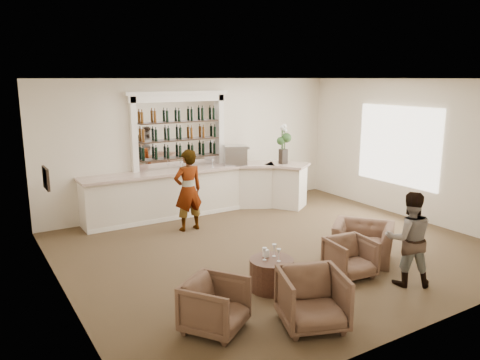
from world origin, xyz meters
name	(u,v)px	position (x,y,z in m)	size (l,w,h in m)	color
ground	(276,248)	(0.00, 0.00, 0.00)	(8.00, 8.00, 0.00)	brown
room_shell	(264,127)	(0.16, 0.71, 2.34)	(8.04, 7.02, 3.32)	beige
bar_counter	(200,191)	(-0.16, 3.00, 0.57)	(5.72, 1.80, 1.14)	white
back_bar_alcove	(179,131)	(-0.50, 3.41, 2.03)	(2.64, 0.25, 3.00)	white
cocktail_table	(272,274)	(-1.14, -1.43, 0.25)	(0.71, 0.71, 0.50)	#4B2D20
sommelier	(188,190)	(-0.98, 1.97, 0.90)	(0.66, 0.43, 1.81)	gray
guest	(409,239)	(0.85, -2.44, 0.78)	(0.76, 0.59, 1.56)	gray
armchair_left	(215,305)	(-2.51, -2.07, 0.35)	(0.76, 0.78, 0.71)	brown
armchair_center	(312,299)	(-1.34, -2.66, 0.39)	(0.84, 0.86, 0.78)	brown
armchair_right	(350,257)	(0.29, -1.72, 0.33)	(0.71, 0.73, 0.66)	brown
armchair_far	(363,242)	(1.02, -1.31, 0.35)	(1.06, 0.93, 0.69)	brown
espresso_machine	(235,155)	(0.85, 3.00, 1.39)	(0.56, 0.47, 0.49)	#BABBBF
flower_vase	(283,142)	(1.96, 2.45, 1.71)	(0.27, 0.27, 1.02)	black
wine_glass_bar_left	(213,163)	(0.17, 2.96, 1.25)	(0.07, 0.07, 0.21)	white
wine_glass_bar_right	(181,166)	(-0.63, 3.05, 1.25)	(0.07, 0.07, 0.21)	white
wine_glass_tbl_a	(265,254)	(-1.26, -1.40, 0.60)	(0.07, 0.07, 0.21)	white
wine_glass_tbl_b	(274,250)	(-1.04, -1.35, 0.60)	(0.07, 0.07, 0.21)	white
wine_glass_tbl_c	(279,255)	(-1.10, -1.56, 0.60)	(0.07, 0.07, 0.21)	white
napkin_holder	(266,253)	(-1.16, -1.29, 0.56)	(0.08, 0.08, 0.12)	white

